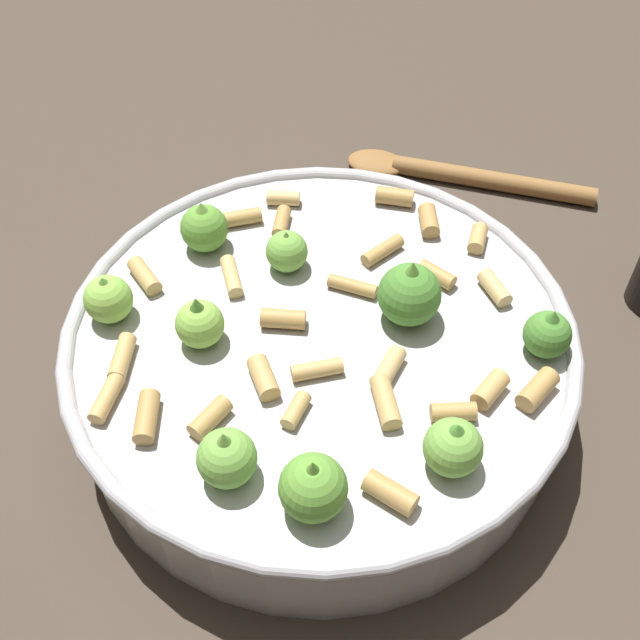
% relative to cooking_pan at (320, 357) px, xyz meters
% --- Properties ---
extents(ground_plane, '(2.40, 2.40, 0.00)m').
position_rel_cooking_pan_xyz_m(ground_plane, '(-0.00, -0.00, -0.04)').
color(ground_plane, '#42382D').
extents(cooking_pan, '(0.33, 0.33, 0.11)m').
position_rel_cooking_pan_xyz_m(cooking_pan, '(0.00, 0.00, 0.00)').
color(cooking_pan, '#B7B7BC').
rests_on(cooking_pan, ground).
extents(wooden_spoon, '(0.20, 0.12, 0.02)m').
position_rel_cooking_pan_xyz_m(wooden_spoon, '(-0.16, -0.20, -0.03)').
color(wooden_spoon, olive).
rests_on(wooden_spoon, ground).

